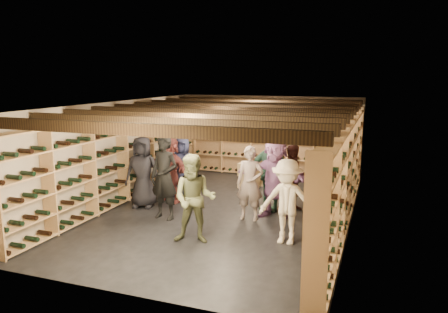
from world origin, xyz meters
TOP-DOWN VIEW (x-y plane):
  - ground at (0.00, 0.00)m, footprint 8.00×8.00m
  - walls at (0.00, 0.00)m, footprint 5.52×8.02m
  - ceiling at (0.00, 0.00)m, footprint 5.50×8.00m
  - ceiling_joists at (0.00, 0.00)m, footprint 5.40×7.12m
  - wine_rack_left at (-2.57, 0.00)m, footprint 0.32×7.50m
  - wine_rack_right at (2.57, 0.00)m, footprint 0.32×7.50m
  - wine_rack_back at (0.00, 3.83)m, footprint 4.70×0.30m
  - crate_stack_left at (-0.07, 2.18)m, footprint 0.56×0.43m
  - crate_stack_right at (0.30, 2.63)m, footprint 0.53×0.38m
  - crate_loose at (0.74, 2.97)m, footprint 0.52×0.37m
  - person_0 at (-1.87, -0.28)m, footprint 0.88×0.65m
  - person_1 at (-1.01, -0.86)m, footprint 0.72×0.53m
  - person_2 at (0.14, -1.88)m, footprint 0.91×0.78m
  - person_3 at (1.71, -1.35)m, footprint 1.02×0.61m
  - person_5 at (-1.49, 0.31)m, footprint 1.57×0.95m
  - person_6 at (-1.41, 0.86)m, footprint 0.76×0.52m
  - person_7 at (0.71, -0.31)m, footprint 0.59×0.40m
  - person_8 at (1.44, 0.66)m, footprint 0.90×0.82m
  - person_9 at (-1.90, 1.10)m, footprint 1.14×0.89m
  - person_10 at (0.92, 0.49)m, footprint 1.05×0.56m
  - person_11 at (1.17, -0.01)m, footprint 1.72×0.93m

SIDE VIEW (x-z plane):
  - ground at x=0.00m, z-range 0.00..0.00m
  - crate_loose at x=0.74m, z-range 0.00..0.17m
  - crate_stack_right at x=0.30m, z-range 0.00..0.51m
  - crate_stack_left at x=-0.07m, z-range 0.00..0.68m
  - person_8 at x=1.44m, z-range 0.00..1.50m
  - person_6 at x=-1.41m, z-range 0.00..1.50m
  - person_9 at x=-1.90m, z-range 0.00..1.55m
  - person_3 at x=1.71m, z-range 0.00..1.55m
  - person_7 at x=0.71m, z-range 0.00..1.57m
  - person_5 at x=-1.49m, z-range 0.00..1.61m
  - person_2 at x=0.14m, z-range 0.00..1.63m
  - person_0 at x=-1.87m, z-range 0.00..1.65m
  - person_10 at x=0.92m, z-range 0.00..1.71m
  - person_11 at x=1.17m, z-range 0.00..1.77m
  - person_1 at x=-1.01m, z-range 0.00..1.80m
  - wine_rack_back at x=0.00m, z-range 0.00..2.15m
  - wine_rack_left at x=-2.57m, z-range 0.00..2.15m
  - wine_rack_right at x=2.57m, z-range 0.00..2.15m
  - walls at x=0.00m, z-range 0.00..2.40m
  - ceiling_joists at x=0.00m, z-range 2.17..2.35m
  - ceiling at x=0.00m, z-range 2.40..2.40m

